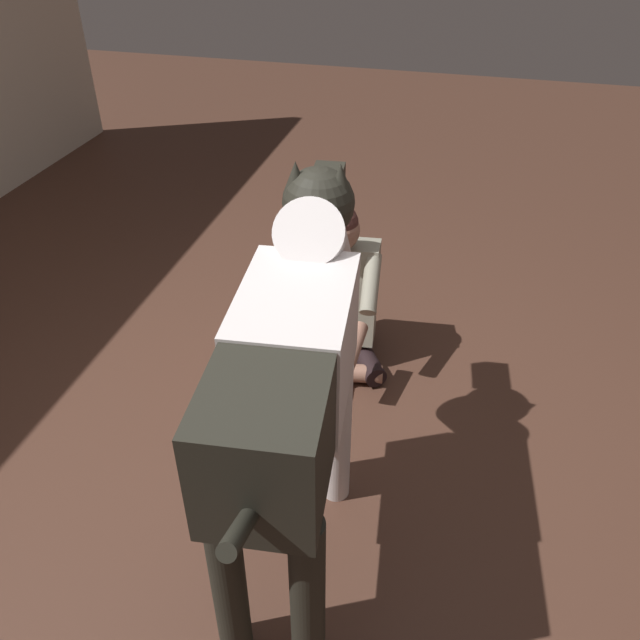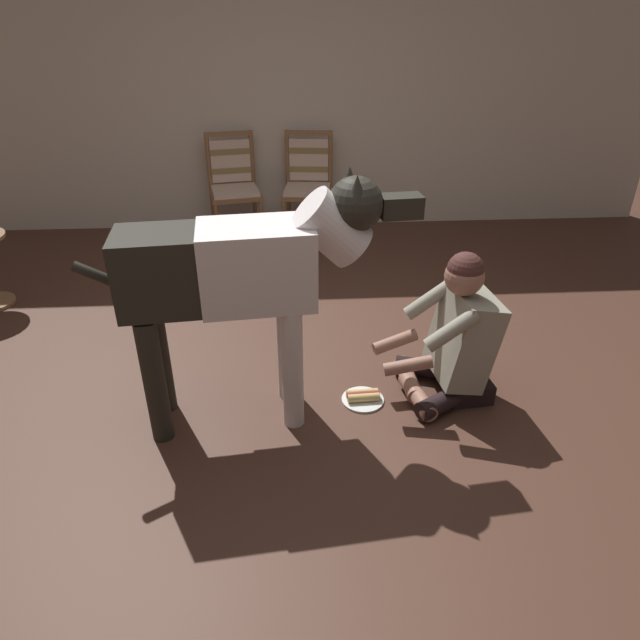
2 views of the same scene
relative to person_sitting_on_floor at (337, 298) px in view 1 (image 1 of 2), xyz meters
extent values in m
plane|color=#4C2F23|center=(-0.89, 0.05, -0.36)|extent=(13.38, 13.38, 0.00)
cube|color=black|center=(0.09, 0.01, -0.30)|extent=(0.27, 0.36, 0.12)
cylinder|color=black|center=(-0.05, -0.16, -0.30)|extent=(0.40, 0.30, 0.11)
cylinder|color=#9B6B58|center=(-0.21, -0.11, -0.30)|extent=(0.15, 0.37, 0.09)
cylinder|color=black|center=(-0.08, 0.15, -0.30)|extent=(0.41, 0.24, 0.11)
cylinder|color=#9B6B58|center=(-0.23, 0.06, -0.30)|extent=(0.10, 0.36, 0.09)
cube|color=gray|center=(0.05, 0.00, 0.02)|extent=(0.34, 0.43, 0.54)
cylinder|color=gray|center=(-0.09, -0.18, 0.17)|extent=(0.30, 0.11, 0.24)
cylinder|color=#9B6B58|center=(-0.29, -0.15, -0.06)|extent=(0.27, 0.09, 0.12)
cylinder|color=gray|center=(-0.12, 0.16, 0.17)|extent=(0.30, 0.11, 0.24)
cylinder|color=#9B6B58|center=(-0.31, 0.09, -0.06)|extent=(0.28, 0.14, 0.12)
sphere|color=#9B6B58|center=(0.01, 0.00, 0.38)|extent=(0.21, 0.21, 0.21)
sphere|color=#482723|center=(0.01, 0.00, 0.42)|extent=(0.19, 0.19, 0.19)
cylinder|color=silver|center=(-0.93, 0.03, -0.02)|extent=(0.11, 0.11, 0.69)
cylinder|color=silver|center=(-0.91, -0.22, -0.02)|extent=(0.11, 0.11, 0.69)
cylinder|color=black|center=(-1.62, -0.04, -0.02)|extent=(0.11, 0.11, 0.69)
cylinder|color=black|center=(-1.60, -0.29, -0.02)|extent=(0.11, 0.11, 0.69)
cube|color=silver|center=(-1.07, -0.11, 0.53)|extent=(0.58, 0.41, 0.40)
cube|color=black|center=(-1.48, -0.15, 0.53)|extent=(0.50, 0.38, 0.38)
cylinder|color=silver|center=(-0.70, -0.07, 0.69)|extent=(0.42, 0.29, 0.39)
sphere|color=black|center=(-0.59, -0.06, 0.80)|extent=(0.27, 0.27, 0.27)
cube|color=black|center=(-0.37, -0.04, 0.78)|extent=(0.21, 0.14, 0.11)
cone|color=black|center=(-0.61, 0.02, 0.90)|extent=(0.10, 0.10, 0.12)
cone|color=black|center=(-0.59, -0.14, 0.90)|extent=(0.10, 0.10, 0.12)
cylinder|color=black|center=(-1.74, -0.17, 0.49)|extent=(0.36, 0.08, 0.23)
cylinder|color=white|center=(-0.51, -0.05, -0.36)|extent=(0.24, 0.24, 0.01)
cylinder|color=#D7B66B|center=(-0.51, -0.07, -0.33)|extent=(0.18, 0.06, 0.05)
cylinder|color=#D7B66B|center=(-0.51, -0.03, -0.33)|extent=(0.18, 0.06, 0.05)
cylinder|color=#9E3832|center=(-0.51, -0.05, -0.32)|extent=(0.19, 0.05, 0.04)
camera|label=1|loc=(-2.68, -0.60, 1.82)|focal=36.40mm
camera|label=2|loc=(-0.92, -2.58, 1.59)|focal=30.99mm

